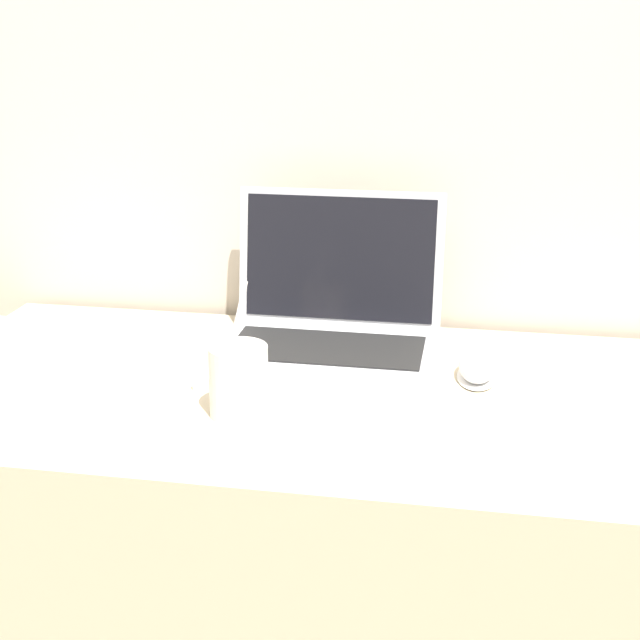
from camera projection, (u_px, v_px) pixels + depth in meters
The scene contains 5 objects.
desk at pixel (377, 603), 1.38m from camera, with size 1.40×0.59×0.71m.
laptop at pixel (330, 323), 1.40m from camera, with size 0.34×0.30×0.24m.
drink_cup at pixel (239, 379), 1.18m from camera, with size 0.08×0.08×0.18m.
computer_mouse at pixel (477, 367), 1.31m from camera, with size 0.06×0.11×0.04m.
external_keyboard at pixel (44, 343), 1.43m from camera, with size 0.43×0.17×0.02m.
Camera 1 is at (0.12, -0.86, 1.22)m, focal length 50.00 mm.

